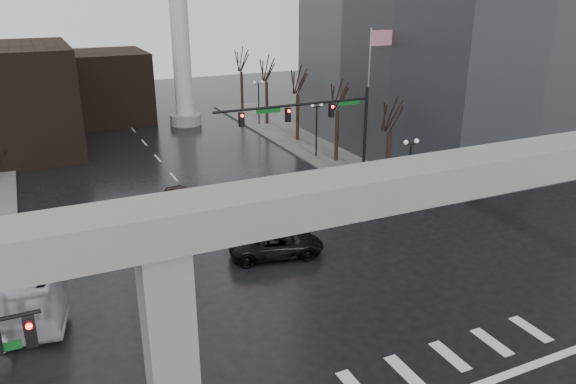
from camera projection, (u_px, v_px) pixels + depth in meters
name	position (u px, v px, depth m)	size (l,w,h in m)	color
ground	(342.00, 373.00, 23.32)	(160.00, 160.00, 0.00)	black
sidewalk_ne	(380.00, 125.00, 64.21)	(28.00, 36.00, 0.15)	slate
elevated_guideway	(377.00, 215.00, 21.43)	(48.00, 2.60, 8.70)	gray
building_far_mid	(103.00, 87.00, 65.30)	(10.00, 10.00, 8.00)	black
smokestack	(178.00, 3.00, 60.14)	(3.60, 3.60, 30.00)	beige
signal_mast_arm	(321.00, 121.00, 40.84)	(12.12, 0.43, 8.00)	black
flagpole_assembly	(372.00, 85.00, 45.47)	(2.06, 0.12, 12.00)	silver
lamp_right_0	(410.00, 162.00, 39.37)	(1.22, 0.32, 5.11)	black
lamp_right_1	(317.00, 121.00, 51.26)	(1.22, 0.32, 5.11)	black
lamp_right_2	(259.00, 95.00, 63.15)	(1.22, 0.32, 5.11)	black
tree_right_0	(388.00, 155.00, 43.43)	(1.09, 1.58, 7.50)	black
tree_right_1	(337.00, 131.00, 50.20)	(1.09, 1.61, 7.67)	black
tree_right_2	(298.00, 113.00, 56.98)	(1.10, 1.63, 7.85)	black
tree_right_3	(267.00, 99.00, 63.75)	(1.11, 1.66, 8.02)	black
tree_right_4	(242.00, 87.00, 70.52)	(1.12, 1.69, 8.19)	black
pickup_truck	(276.00, 244.00, 33.17)	(2.59, 5.62, 1.56)	black
far_car	(184.00, 199.00, 40.20)	(1.76, 4.38, 1.49)	black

